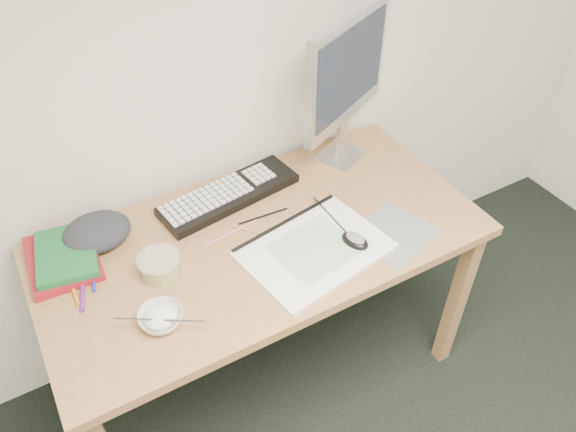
% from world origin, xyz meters
% --- Properties ---
extents(desk, '(1.40, 0.70, 0.75)m').
position_xyz_m(desk, '(-0.09, 1.43, 0.67)').
color(desk, '#A9804D').
rests_on(desk, ground).
extents(mousepad, '(0.29, 0.27, 0.00)m').
position_xyz_m(mousepad, '(0.28, 1.23, 0.75)').
color(mousepad, slate).
rests_on(mousepad, desk).
extents(sketchpad, '(0.47, 0.37, 0.01)m').
position_xyz_m(sketchpad, '(0.02, 1.29, 0.76)').
color(sketchpad, white).
rests_on(sketchpad, desk).
extents(keyboard, '(0.51, 0.22, 0.03)m').
position_xyz_m(keyboard, '(-0.10, 1.65, 0.76)').
color(keyboard, black).
rests_on(keyboard, desk).
extents(monitor, '(0.43, 0.23, 0.54)m').
position_xyz_m(monitor, '(0.36, 1.66, 1.09)').
color(monitor, silver).
rests_on(monitor, desk).
extents(mouse, '(0.08, 0.11, 0.03)m').
position_xyz_m(mouse, '(0.14, 1.25, 0.78)').
color(mouse, black).
rests_on(mouse, sketchpad).
extents(rice_bowl, '(0.14, 0.14, 0.04)m').
position_xyz_m(rice_bowl, '(-0.48, 1.27, 0.77)').
color(rice_bowl, white).
rests_on(rice_bowl, desk).
extents(chopsticks, '(0.22, 0.15, 0.02)m').
position_xyz_m(chopsticks, '(-0.49, 1.24, 0.79)').
color(chopsticks, '#ADADB0').
rests_on(chopsticks, rice_bowl).
extents(fruit_tub, '(0.16, 0.16, 0.06)m').
position_xyz_m(fruit_tub, '(-0.42, 1.44, 0.78)').
color(fruit_tub, gold).
rests_on(fruit_tub, desk).
extents(book_red, '(0.21, 0.27, 0.03)m').
position_xyz_m(book_red, '(-0.66, 1.63, 0.76)').
color(book_red, maroon).
rests_on(book_red, desk).
extents(book_green, '(0.21, 0.26, 0.02)m').
position_xyz_m(book_green, '(-0.65, 1.62, 0.79)').
color(book_green, '#18612D').
rests_on(book_green, book_red).
extents(cloth_lump, '(0.20, 0.18, 0.07)m').
position_xyz_m(cloth_lump, '(-0.55, 1.67, 0.79)').
color(cloth_lump, '#2A2D32').
rests_on(cloth_lump, desk).
extents(pencil_pink, '(0.20, 0.03, 0.01)m').
position_xyz_m(pencil_pink, '(-0.17, 1.49, 0.75)').
color(pencil_pink, pink).
rests_on(pencil_pink, desk).
extents(pencil_tan, '(0.12, 0.15, 0.01)m').
position_xyz_m(pencil_tan, '(-0.11, 1.46, 0.75)').
color(pencil_tan, tan).
rests_on(pencil_tan, desk).
extents(pencil_black, '(0.17, 0.02, 0.01)m').
position_xyz_m(pencil_black, '(-0.04, 1.51, 0.75)').
color(pencil_black, black).
rests_on(pencil_black, desk).
extents(marker_blue, '(0.04, 0.12, 0.01)m').
position_xyz_m(marker_blue, '(-0.60, 1.52, 0.76)').
color(marker_blue, '#2135B6').
rests_on(marker_blue, desk).
extents(marker_orange, '(0.01, 0.12, 0.01)m').
position_xyz_m(marker_orange, '(-0.67, 1.49, 0.76)').
color(marker_orange, orange).
rests_on(marker_orange, desk).
extents(marker_purple, '(0.05, 0.14, 0.01)m').
position_xyz_m(marker_purple, '(-0.65, 1.48, 0.76)').
color(marker_purple, '#732382').
rests_on(marker_purple, desk).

